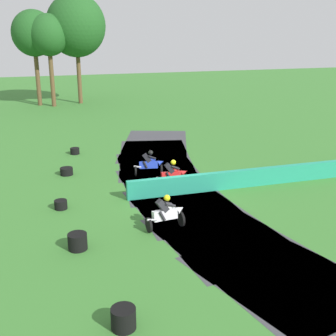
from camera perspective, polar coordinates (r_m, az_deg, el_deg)
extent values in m
plane|color=#38752D|center=(20.77, 1.04, -3.51)|extent=(120.00, 120.00, 0.00)
cube|color=#3D3D42|center=(29.66, -1.72, 3.08)|extent=(6.94, 9.72, 0.01)
cube|color=#3D3D42|center=(26.62, -1.73, 1.35)|extent=(6.16, 9.54, 0.01)
cube|color=#3D3D42|center=(23.64, -0.92, -0.80)|extent=(5.30, 9.24, 0.01)
cube|color=#3D3D42|center=(20.76, 1.04, -3.50)|extent=(4.39, 8.84, 0.01)
cube|color=#3D3D42|center=(18.10, 4.66, -6.90)|extent=(5.14, 9.18, 0.01)
cube|color=#3D3D42|center=(15.78, 10.61, -11.10)|extent=(6.00, 9.49, 0.01)
cube|color=#3D3D42|center=(14.01, 19.69, -15.96)|extent=(6.80, 9.69, 0.01)
cube|color=#239375|center=(22.88, 14.51, -0.85)|extent=(16.00, 0.46, 0.90)
cylinder|color=black|center=(23.40, -0.88, -0.27)|extent=(0.23, 0.75, 0.75)
cylinder|color=black|center=(23.31, -4.31, -0.38)|extent=(0.23, 0.75, 0.75)
cube|color=#1E38B2|center=(23.34, -2.61, 0.41)|extent=(1.06, 0.57, 0.46)
ellipsoid|color=#1E38B2|center=(23.35, -2.19, 1.06)|extent=(0.50, 0.42, 0.31)
cone|color=#1E38B2|center=(23.39, -0.96, 0.76)|extent=(0.43, 0.43, 0.48)
cylinder|color=#B2B2B7|center=(23.19, -4.07, 0.16)|extent=(0.42, 0.20, 0.18)
cube|color=black|center=(23.33, -2.84, 1.34)|extent=(0.53, 0.46, 0.63)
sphere|color=black|center=(23.35, -2.32, 2.05)|extent=(0.26, 0.26, 0.26)
cylinder|color=black|center=(23.53, -2.19, 1.43)|extent=(0.43, 0.22, 0.24)
cylinder|color=black|center=(23.17, -2.13, 1.43)|extent=(0.43, 0.22, 0.24)
cylinder|color=black|center=(23.51, -3.08, 0.45)|extent=(0.27, 0.24, 0.42)
cylinder|color=black|center=(23.15, -3.03, 0.44)|extent=(0.27, 0.24, 0.42)
cylinder|color=black|center=(21.79, 2.24, -1.65)|extent=(0.14, 0.70, 0.69)
cylinder|color=black|center=(21.46, -1.36, -1.94)|extent=(0.14, 0.70, 0.69)
cube|color=red|center=(21.56, 0.42, -1.01)|extent=(1.02, 0.41, 0.44)
ellipsoid|color=red|center=(21.57, 0.86, -0.29)|extent=(0.46, 0.35, 0.28)
cone|color=red|center=(21.71, 2.15, -0.56)|extent=(0.41, 0.37, 0.45)
cylinder|color=#B2B2B7|center=(21.33, -1.06, -1.39)|extent=(0.41, 0.14, 0.17)
cube|color=black|center=(21.49, 0.17, -0.02)|extent=(0.51, 0.40, 0.61)
sphere|color=yellow|center=(21.50, 0.71, 0.76)|extent=(0.26, 0.26, 0.26)
cylinder|color=black|center=(21.72, 0.78, 0.16)|extent=(0.43, 0.15, 0.24)
cylinder|color=black|center=(21.38, 1.01, 0.04)|extent=(0.43, 0.15, 0.24)
cylinder|color=black|center=(21.69, -0.16, -0.92)|extent=(0.27, 0.18, 0.42)
cylinder|color=black|center=(21.35, 0.07, -1.07)|extent=(0.27, 0.18, 0.42)
cylinder|color=black|center=(17.43, 1.76, -6.79)|extent=(0.16, 0.69, 0.68)
cylinder|color=black|center=(16.93, -2.56, -7.58)|extent=(0.16, 0.69, 0.68)
cube|color=silver|center=(17.08, -0.43, -6.22)|extent=(1.03, 0.44, 0.44)
ellipsoid|color=silver|center=(17.08, 0.07, -5.29)|extent=(0.47, 0.36, 0.28)
cone|color=silver|center=(17.31, 1.62, -5.47)|extent=(0.43, 0.39, 0.45)
cylinder|color=#B2B2B7|center=(16.79, -2.15, -6.91)|extent=(0.42, 0.13, 0.17)
cube|color=#28282D|center=(16.95, -0.76, -5.03)|extent=(0.53, 0.37, 0.60)
sphere|color=yellow|center=(16.96, -0.14, -3.99)|extent=(0.26, 0.26, 0.26)
cylinder|color=#28282D|center=(17.21, -0.14, -4.67)|extent=(0.43, 0.12, 0.24)
cylinder|color=#28282D|center=(16.89, 0.35, -4.93)|extent=(0.43, 0.12, 0.24)
cylinder|color=#28282D|center=(17.18, -1.23, -6.12)|extent=(0.28, 0.16, 0.42)
cylinder|color=#28282D|center=(16.85, -0.76, -6.40)|extent=(0.28, 0.16, 0.42)
cylinder|color=black|center=(28.08, -12.26, 2.02)|extent=(0.58, 0.58, 0.20)
cylinder|color=black|center=(28.03, -12.28, 2.42)|extent=(0.58, 0.58, 0.20)
cylinder|color=black|center=(24.14, -13.31, -0.65)|extent=(0.69, 0.69, 0.20)
cylinder|color=black|center=(24.08, -13.34, -0.20)|extent=(0.69, 0.69, 0.20)
cylinder|color=black|center=(19.67, -14.03, -5.00)|extent=(0.57, 0.57, 0.20)
cylinder|color=black|center=(19.60, -14.07, -4.46)|extent=(0.57, 0.57, 0.20)
cylinder|color=black|center=(16.11, -11.88, -10.16)|extent=(0.70, 0.70, 0.20)
cylinder|color=black|center=(16.02, -11.92, -9.53)|extent=(0.70, 0.70, 0.20)
cylinder|color=black|center=(15.93, -11.97, -8.89)|extent=(0.70, 0.70, 0.20)
cylinder|color=black|center=(12.19, -5.91, -19.98)|extent=(0.67, 0.67, 0.20)
cylinder|color=black|center=(12.07, -5.94, -19.23)|extent=(0.67, 0.67, 0.20)
cylinder|color=black|center=(11.95, -5.97, -18.47)|extent=(0.67, 0.67, 0.20)
cone|color=orange|center=(24.02, 13.18, -0.43)|extent=(0.28, 0.28, 0.44)
cylinder|color=brown|center=(46.32, -15.14, 11.25)|extent=(0.44, 0.44, 5.44)
ellipsoid|color=#1E511E|center=(46.07, -15.60, 16.66)|extent=(3.91, 3.91, 4.11)
cylinder|color=brown|center=(47.38, -16.90, 11.22)|extent=(0.44, 0.44, 5.41)
ellipsoid|color=#1E511E|center=(47.13, -17.41, 16.72)|extent=(4.37, 4.37, 4.59)
cylinder|color=brown|center=(47.69, -11.71, 11.66)|extent=(0.44, 0.44, 5.43)
ellipsoid|color=#1E511E|center=(47.45, -12.13, 18.02)|extent=(6.06, 6.06, 6.36)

